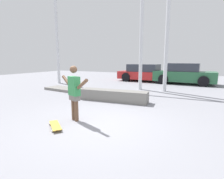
{
  "coord_description": "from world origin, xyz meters",
  "views": [
    {
      "loc": [
        2.39,
        -3.92,
        1.71
      ],
      "look_at": [
        -0.28,
        1.4,
        0.7
      ],
      "focal_mm": 28.0,
      "sensor_mm": 36.0,
      "label": 1
    }
  ],
  "objects_px": {
    "skateboard": "(55,125)",
    "parked_car_green": "(183,74)",
    "manual_pad": "(67,89)",
    "parked_car_red": "(145,73)",
    "skateboarder": "(74,91)",
    "grind_box": "(113,96)"
  },
  "relations": [
    {
      "from": "skateboard",
      "to": "parked_car_green",
      "type": "relative_size",
      "value": 0.17
    },
    {
      "from": "manual_pad",
      "to": "parked_car_red",
      "type": "relative_size",
      "value": 0.61
    },
    {
      "from": "parked_car_red",
      "to": "skateboarder",
      "type": "bearing_deg",
      "value": -81.8
    },
    {
      "from": "skateboarder",
      "to": "manual_pad",
      "type": "height_order",
      "value": "skateboarder"
    },
    {
      "from": "manual_pad",
      "to": "parked_car_green",
      "type": "height_order",
      "value": "parked_car_green"
    },
    {
      "from": "skateboard",
      "to": "grind_box",
      "type": "height_order",
      "value": "grind_box"
    },
    {
      "from": "manual_pad",
      "to": "parked_car_red",
      "type": "bearing_deg",
      "value": 66.64
    },
    {
      "from": "skateboarder",
      "to": "manual_pad",
      "type": "bearing_deg",
      "value": 156.39
    },
    {
      "from": "grind_box",
      "to": "parked_car_red",
      "type": "relative_size",
      "value": 0.67
    },
    {
      "from": "skateboard",
      "to": "parked_car_green",
      "type": "xyz_separation_m",
      "value": [
        2.14,
        10.42,
        0.65
      ]
    },
    {
      "from": "grind_box",
      "to": "skateboard",
      "type": "bearing_deg",
      "value": -90.03
    },
    {
      "from": "manual_pad",
      "to": "parked_car_red",
      "type": "height_order",
      "value": "parked_car_red"
    },
    {
      "from": "skateboarder",
      "to": "parked_car_green",
      "type": "height_order",
      "value": "skateboarder"
    },
    {
      "from": "grind_box",
      "to": "manual_pad",
      "type": "xyz_separation_m",
      "value": [
        -3.49,
        1.1,
        -0.16
      ]
    },
    {
      "from": "manual_pad",
      "to": "parked_car_green",
      "type": "bearing_deg",
      "value": 46.89
    },
    {
      "from": "skateboarder",
      "to": "manual_pad",
      "type": "distance_m",
      "value": 5.23
    },
    {
      "from": "grind_box",
      "to": "parked_car_red",
      "type": "bearing_deg",
      "value": 96.02
    },
    {
      "from": "grind_box",
      "to": "parked_car_green",
      "type": "height_order",
      "value": "parked_car_green"
    },
    {
      "from": "skateboard",
      "to": "grind_box",
      "type": "bearing_deg",
      "value": 127.37
    },
    {
      "from": "manual_pad",
      "to": "parked_car_green",
      "type": "relative_size",
      "value": 0.63
    },
    {
      "from": "skateboarder",
      "to": "skateboard",
      "type": "bearing_deg",
      "value": -75.5
    },
    {
      "from": "grind_box",
      "to": "manual_pad",
      "type": "bearing_deg",
      "value": 162.49
    }
  ]
}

